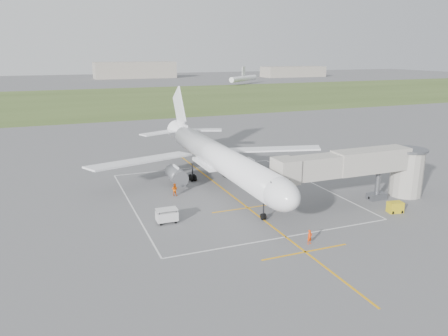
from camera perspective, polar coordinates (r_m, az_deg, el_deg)
name	(u,v)px	position (r m, az deg, el deg)	size (l,w,h in m)	color
ground	(220,187)	(66.13, -0.53, -2.43)	(700.00, 700.00, 0.00)	#535355
grass_strip	(107,100)	(191.20, -15.00, 8.57)	(700.00, 120.00, 0.02)	#425525
apron_markings	(235,198)	(61.02, 1.47, -3.95)	(28.20, 60.00, 0.01)	orange
airliner	(218,157)	(65.63, -0.77, 1.41)	(38.93, 46.75, 13.52)	white
jet_bridge	(366,168)	(61.39, 18.03, 0.04)	(23.40, 5.00, 7.20)	#A9A399
gpu_unit	(395,207)	(59.66, 21.46, -4.79)	(2.01, 1.56, 1.38)	gold
baggage_cart	(167,216)	(52.67, -7.47, -6.20)	(2.53, 1.55, 1.74)	silver
ramp_worker_nose	(310,237)	(47.68, 11.13, -8.83)	(0.57, 0.38, 1.58)	#ED3A07
ramp_worker_wing	(175,189)	(62.18, -6.47, -2.81)	(0.88, 0.68, 1.81)	#DB5306
distant_hangars	(56,73)	(324.38, -21.05, 11.46)	(345.00, 49.00, 12.00)	gray
distant_aircraft	(102,84)	(238.14, -15.64, 10.57)	(196.54, 52.58, 8.85)	white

